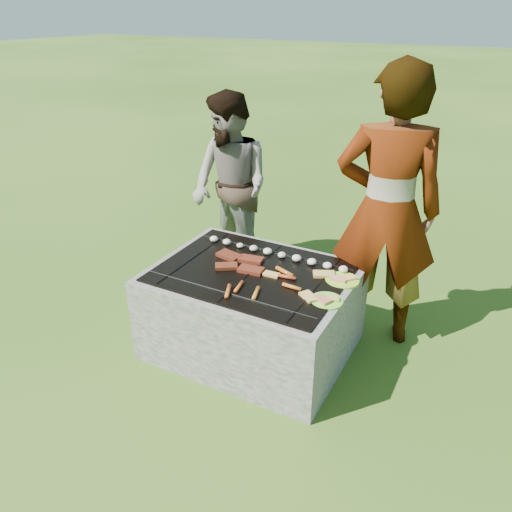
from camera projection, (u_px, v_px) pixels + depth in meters
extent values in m
plane|color=#294B12|center=(253.00, 346.00, 3.55)|extent=(60.00, 60.00, 0.00)
cube|color=#A49A91|center=(279.00, 284.00, 3.74)|extent=(1.30, 0.18, 0.60)
cube|color=#A8A195|center=(221.00, 343.00, 3.09)|extent=(1.30, 0.18, 0.60)
cube|color=gray|center=(185.00, 291.00, 3.65)|extent=(0.18, 0.64, 0.60)
cube|color=#A59E92|center=(330.00, 334.00, 3.18)|extent=(0.18, 0.64, 0.60)
cube|color=black|center=(253.00, 318.00, 3.44)|extent=(0.94, 0.64, 0.48)
sphere|color=#FF5914|center=(252.00, 291.00, 3.34)|extent=(0.10, 0.10, 0.10)
cube|color=black|center=(252.00, 272.00, 3.28)|extent=(1.20, 0.90, 0.01)
cylinder|color=black|center=(196.00, 256.00, 3.46)|extent=(0.01, 0.88, 0.01)
cylinder|color=black|center=(252.00, 271.00, 3.28)|extent=(0.01, 0.88, 0.01)
cylinder|color=black|center=(316.00, 287.00, 3.09)|extent=(0.01, 0.88, 0.01)
cylinder|color=black|center=(227.00, 293.00, 3.02)|extent=(1.18, 0.01, 0.01)
cylinder|color=black|center=(274.00, 252.00, 3.53)|extent=(1.18, 0.01, 0.01)
ellipsoid|color=white|center=(214.00, 239.00, 3.67)|extent=(0.06, 0.06, 0.04)
ellipsoid|color=beige|center=(227.00, 242.00, 3.63)|extent=(0.06, 0.06, 0.04)
ellipsoid|color=beige|center=(240.00, 245.00, 3.58)|extent=(0.05, 0.05, 0.03)
ellipsoid|color=beige|center=(254.00, 248.00, 3.53)|extent=(0.06, 0.06, 0.04)
ellipsoid|color=white|center=(268.00, 251.00, 3.49)|extent=(0.06, 0.06, 0.04)
ellipsoid|color=beige|center=(282.00, 255.00, 3.44)|extent=(0.06, 0.06, 0.04)
ellipsoid|color=beige|center=(297.00, 258.00, 3.39)|extent=(0.06, 0.06, 0.04)
ellipsoid|color=white|center=(312.00, 262.00, 3.35)|extent=(0.06, 0.06, 0.04)
ellipsoid|color=silver|center=(327.00, 265.00, 3.30)|extent=(0.06, 0.06, 0.04)
ellipsoid|color=beige|center=(343.00, 269.00, 3.25)|extent=(0.06, 0.06, 0.04)
cube|color=maroon|center=(229.00, 256.00, 3.45)|extent=(0.19, 0.13, 0.03)
cube|color=#9F311D|center=(251.00, 259.00, 3.40)|extent=(0.17, 0.11, 0.02)
cube|color=maroon|center=(226.00, 266.00, 3.31)|extent=(0.17, 0.15, 0.02)
cube|color=#98351B|center=(251.00, 270.00, 3.26)|extent=(0.17, 0.11, 0.02)
cylinder|color=#BE671F|center=(285.00, 272.00, 3.24)|extent=(0.15, 0.08, 0.03)
cylinder|color=#C1491F|center=(287.00, 277.00, 3.18)|extent=(0.12, 0.03, 0.02)
cylinder|color=orange|center=(292.00, 287.00, 3.07)|extent=(0.13, 0.03, 0.02)
cylinder|color=orange|center=(239.00, 286.00, 3.07)|extent=(0.04, 0.13, 0.02)
cylinder|color=orange|center=(256.00, 293.00, 3.00)|extent=(0.06, 0.14, 0.03)
cylinder|color=#CF5122|center=(228.00, 291.00, 3.02)|extent=(0.08, 0.14, 0.03)
cube|color=tan|center=(271.00, 274.00, 3.22)|extent=(0.11, 0.07, 0.01)
cube|color=#F7CC7E|center=(309.00, 297.00, 2.97)|extent=(0.14, 0.13, 0.02)
cube|color=tan|center=(324.00, 274.00, 3.22)|extent=(0.16, 0.13, 0.02)
cylinder|color=#EDFF3C|center=(342.00, 280.00, 3.17)|extent=(0.26, 0.26, 0.01)
cube|color=#E8A476|center=(338.00, 279.00, 3.16)|extent=(0.11, 0.07, 0.02)
cube|color=#E2C374|center=(348.00, 278.00, 3.17)|extent=(0.11, 0.11, 0.02)
cylinder|color=#C6FF3C|center=(327.00, 301.00, 2.96)|extent=(0.21, 0.21, 0.01)
cube|color=tan|center=(322.00, 299.00, 2.94)|extent=(0.12, 0.10, 0.02)
cube|color=tan|center=(333.00, 298.00, 2.95)|extent=(0.09, 0.07, 0.01)
imported|color=gray|center=(387.00, 211.00, 3.28)|extent=(0.80, 0.62, 1.92)
imported|color=gray|center=(231.00, 188.00, 4.23)|extent=(0.93, 0.84, 1.57)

